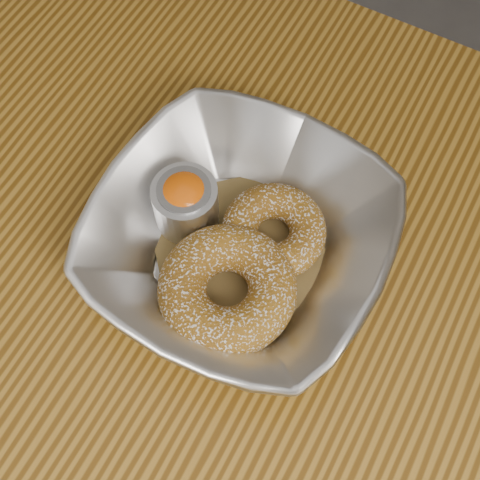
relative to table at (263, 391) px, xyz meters
The scene contains 7 objects.
ground_plane 0.65m from the table, ahead, with size 4.00×4.00×0.00m, color #565659.
table is the anchor object (origin of this frame).
serving_bowl 0.16m from the table, 130.93° to the left, with size 0.25×0.25×0.06m, color silver.
parchment 0.15m from the table, 130.93° to the left, with size 0.14×0.14×0.00m, color brown.
donut_back 0.17m from the table, 114.62° to the left, with size 0.09×0.09×0.03m, color brown.
donut_front 0.14m from the table, 149.22° to the left, with size 0.11×0.11×0.04m, color brown.
ramekin 0.20m from the table, 146.09° to the left, with size 0.06×0.06×0.06m.
Camera 1 is at (0.05, -0.14, 1.29)m, focal length 50.00 mm.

